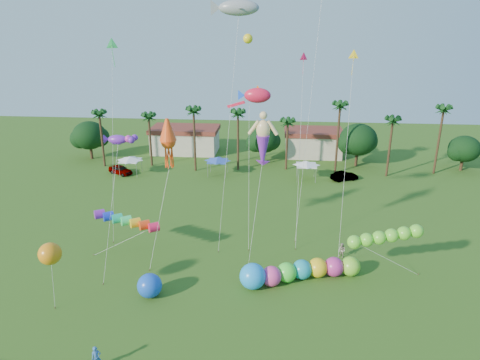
# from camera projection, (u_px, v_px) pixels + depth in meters

# --- Properties ---
(ground) EXTENTS (160.00, 160.00, 0.00)m
(ground) POSITION_uv_depth(u_px,v_px,m) (229.00, 330.00, 33.76)
(ground) COLOR #285116
(ground) RESTS_ON ground
(tree_line) EXTENTS (69.46, 8.91, 11.00)m
(tree_line) POSITION_uv_depth(u_px,v_px,m) (278.00, 140.00, 73.26)
(tree_line) COLOR #3A2819
(tree_line) RESTS_ON ground
(buildings_row) EXTENTS (35.00, 7.00, 4.00)m
(buildings_row) POSITION_uv_depth(u_px,v_px,m) (243.00, 143.00, 80.21)
(buildings_row) COLOR beige
(buildings_row) RESTS_ON ground
(tent_row) EXTENTS (31.00, 4.00, 0.60)m
(tent_row) POSITION_uv_depth(u_px,v_px,m) (217.00, 160.00, 67.39)
(tent_row) COLOR white
(tent_row) RESTS_ON ground
(car_a) EXTENTS (4.61, 3.58, 1.47)m
(car_a) POSITION_uv_depth(u_px,v_px,m) (120.00, 170.00, 69.21)
(car_a) COLOR #4C4C54
(car_a) RESTS_ON ground
(car_b) EXTENTS (4.46, 2.98, 1.39)m
(car_b) POSITION_uv_depth(u_px,v_px,m) (344.00, 176.00, 66.37)
(car_b) COLOR #4C4C54
(car_b) RESTS_ON ground
(spectator_a) EXTENTS (0.77, 0.70, 1.77)m
(spectator_a) POSITION_uv_depth(u_px,v_px,m) (96.00, 358.00, 29.67)
(spectator_a) COLOR #2E61A3
(spectator_a) RESTS_ON ground
(spectator_b) EXTENTS (0.95, 0.98, 1.59)m
(spectator_b) POSITION_uv_depth(u_px,v_px,m) (342.00, 251.00, 44.08)
(spectator_b) COLOR #A69B8B
(spectator_b) RESTS_ON ground
(caterpillar_inflatable) EXTENTS (11.68, 5.47, 2.42)m
(caterpillar_inflatable) POSITION_uv_depth(u_px,v_px,m) (296.00, 271.00, 39.92)
(caterpillar_inflatable) COLOR #E73C91
(caterpillar_inflatable) RESTS_ON ground
(blue_ball) EXTENTS (2.18, 2.18, 2.18)m
(blue_ball) POSITION_uv_depth(u_px,v_px,m) (150.00, 286.00, 37.59)
(blue_ball) COLOR blue
(blue_ball) RESTS_ON ground
(rainbow_tube) EXTENTS (8.43, 3.57, 4.13)m
(rainbow_tube) POSITION_uv_depth(u_px,v_px,m) (137.00, 227.00, 42.90)
(rainbow_tube) COLOR #F51B4D
(rainbow_tube) RESTS_ON ground
(green_worm) EXTENTS (10.08, 2.58, 4.23)m
(green_worm) POSITION_uv_depth(u_px,v_px,m) (354.00, 242.00, 40.23)
(green_worm) COLOR #65D42F
(green_worm) RESTS_ON ground
(orange_ball_kite) EXTENTS (2.30, 2.30, 6.19)m
(orange_ball_kite) POSITION_uv_depth(u_px,v_px,m) (50.00, 254.00, 34.52)
(orange_ball_kite) COLOR orange
(orange_ball_kite) RESTS_ON ground
(merman_kite) EXTENTS (2.45, 4.44, 14.63)m
(merman_kite) POSITION_uv_depth(u_px,v_px,m) (263.00, 143.00, 40.99)
(merman_kite) COLOR #EFC987
(merman_kite) RESTS_ON ground
(fish_kite) EXTENTS (4.41, 6.03, 16.67)m
(fish_kite) POSITION_uv_depth(u_px,v_px,m) (258.00, 95.00, 44.64)
(fish_kite) COLOR #EA1A3D
(fish_kite) RESTS_ON ground
(shark_kite) EXTENTS (5.63, 7.33, 25.32)m
(shark_kite) POSITION_uv_depth(u_px,v_px,m) (239.00, 8.00, 42.64)
(shark_kite) COLOR gray
(shark_kite) RESTS_ON ground
(squid_kite) EXTENTS (2.51, 5.74, 14.29)m
(squid_kite) POSITION_uv_depth(u_px,v_px,m) (168.00, 141.00, 42.13)
(squid_kite) COLOR #FC4A14
(squid_kite) RESTS_ON ground
(lobster_kite) EXTENTS (3.38, 5.54, 13.38)m
(lobster_kite) POSITION_uv_depth(u_px,v_px,m) (118.00, 140.00, 39.35)
(lobster_kite) COLOR purple
(lobster_kite) RESTS_ON ground
(delta_kite_red) EXTENTS (1.03, 5.17, 20.13)m
(delta_kite_red) POSITION_uv_depth(u_px,v_px,m) (303.00, 63.00, 43.79)
(delta_kite_red) COLOR #E51952
(delta_kite_red) RESTS_ON ground
(delta_kite_yellow) EXTENTS (1.10, 4.26, 20.62)m
(delta_kite_yellow) POSITION_uv_depth(u_px,v_px,m) (353.00, 61.00, 39.34)
(delta_kite_yellow) COLOR yellow
(delta_kite_yellow) RESTS_ON ground
(delta_kite_green) EXTENTS (1.34, 4.14, 21.52)m
(delta_kite_green) POSITION_uv_depth(u_px,v_px,m) (112.00, 47.00, 43.70)
(delta_kite_green) COLOR #35E564
(delta_kite_green) RESTS_ON ground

